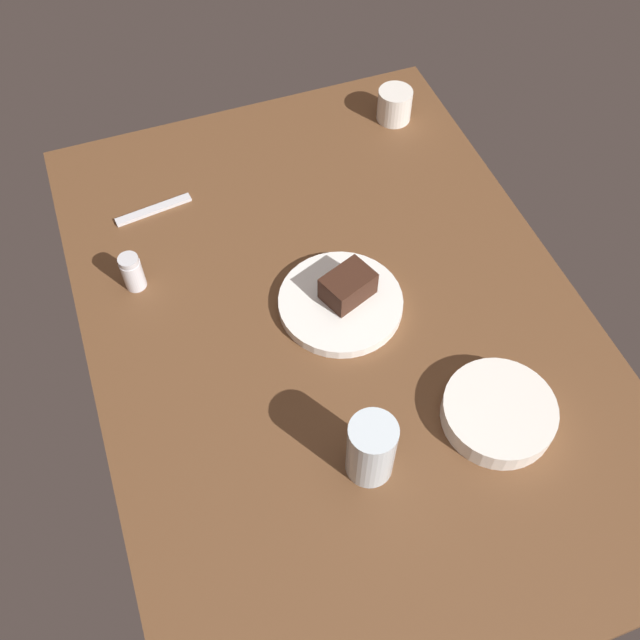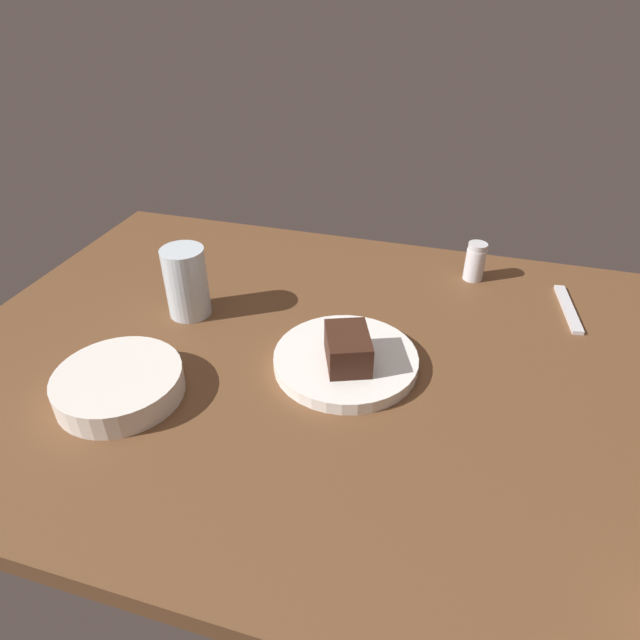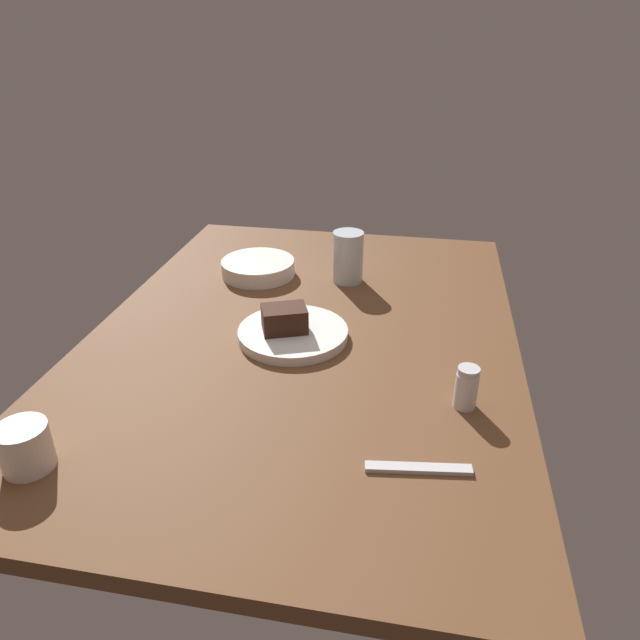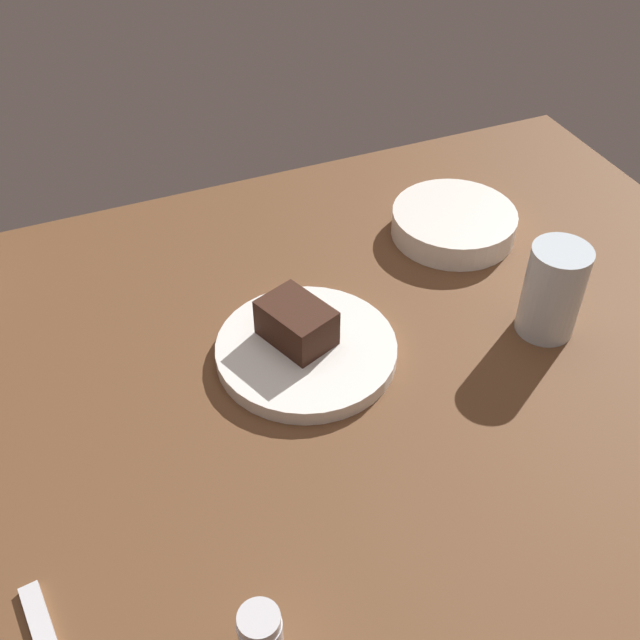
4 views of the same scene
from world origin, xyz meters
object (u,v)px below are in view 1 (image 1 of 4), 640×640
at_px(coffee_cup, 395,105).
at_px(dessert_spoon, 154,210).
at_px(side_bowl, 499,412).
at_px(water_glass, 371,449).
at_px(chocolate_cake_slice, 348,286).
at_px(salt_shaker, 132,272).
at_px(dessert_plate, 341,303).

height_order(coffee_cup, dessert_spoon, coffee_cup).
bearing_deg(side_bowl, dessert_spoon, -146.70).
relative_size(water_glass, side_bowl, 0.69).
xyz_separation_m(chocolate_cake_slice, water_glass, (0.30, -0.08, 0.02)).
bearing_deg(side_bowl, coffee_cup, 169.42).
bearing_deg(salt_shaker, side_bowl, 46.29).
relative_size(salt_shaker, side_bowl, 0.42).
bearing_deg(chocolate_cake_slice, dessert_spoon, -140.46).
bearing_deg(dessert_spoon, chocolate_cake_slice, -58.05).
bearing_deg(dessert_plate, dessert_spoon, -142.56).
relative_size(salt_shaker, coffee_cup, 1.02).
bearing_deg(water_glass, salt_shaker, -150.75).
relative_size(coffee_cup, dessert_spoon, 0.48).
distance_m(chocolate_cake_slice, salt_shaker, 0.38).
xyz_separation_m(water_glass, dessert_spoon, (-0.63, -0.19, -0.06)).
height_order(dessert_plate, salt_shaker, salt_shaker).
height_order(dessert_plate, side_bowl, side_bowl).
distance_m(dessert_plate, coffee_cup, 0.51).
bearing_deg(salt_shaker, dessert_plate, 62.52).
height_order(dessert_plate, dessert_spoon, dessert_plate).
bearing_deg(side_bowl, water_glass, -88.59).
bearing_deg(chocolate_cake_slice, water_glass, -15.27).
height_order(chocolate_cake_slice, salt_shaker, salt_shaker).
height_order(salt_shaker, dessert_spoon, salt_shaker).
xyz_separation_m(salt_shaker, side_bowl, (0.46, 0.48, -0.02)).
xyz_separation_m(dessert_plate, side_bowl, (0.29, 0.15, 0.01)).
distance_m(chocolate_cake_slice, water_glass, 0.31).
relative_size(side_bowl, coffee_cup, 2.45).
xyz_separation_m(dessert_plate, coffee_cup, (-0.43, 0.29, 0.02)).
distance_m(side_bowl, dessert_spoon, 0.74).
bearing_deg(dessert_spoon, salt_shaker, -119.87).
relative_size(chocolate_cake_slice, salt_shaker, 1.16).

